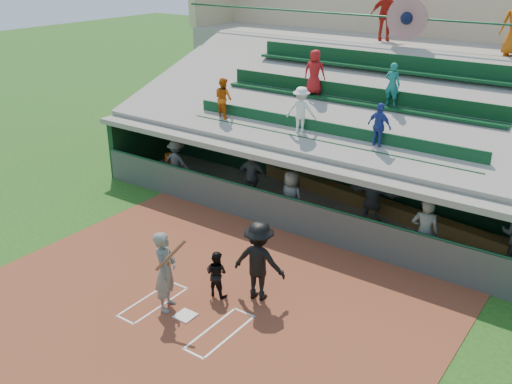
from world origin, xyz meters
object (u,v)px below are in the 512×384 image
Objects in this scene: home_plate at (185,316)px; water_cooler at (170,159)px; catcher at (216,273)px; white_table at (172,173)px; batter_at_plate at (166,271)px.

home_plate is 1.12× the size of water_cooler.
home_plate is 0.36× the size of catcher.
white_table is at bearing -38.30° from water_cooler.
home_plate is at bearing -53.13° from white_table.
batter_at_plate is at bearing 176.67° from home_plate.
water_cooler is (-6.08, 4.89, 0.24)m from catcher.
catcher is (0.60, 1.10, -0.40)m from batter_at_plate.
catcher reaches higher than home_plate.
catcher is 3.09× the size of water_cooler.
batter_at_plate is at bearing -47.54° from water_cooler.
water_cooler is at bearing 132.46° from batter_at_plate.
batter_at_plate is at bearing 56.53° from catcher.
batter_at_plate reaches higher than white_table.
white_table is at bearing -43.55° from catcher.
water_cooler is at bearing 133.47° from white_table.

